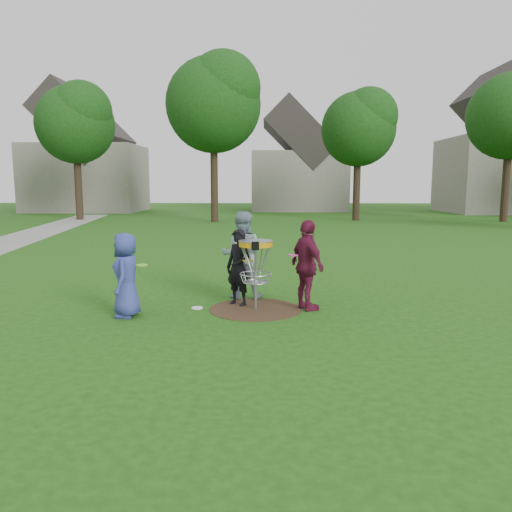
{
  "coord_description": "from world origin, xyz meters",
  "views": [
    {
      "loc": [
        0.2,
        -9.4,
        2.44
      ],
      "look_at": [
        0.0,
        0.3,
        1.0
      ],
      "focal_mm": 35.0,
      "sensor_mm": 36.0,
      "label": 1
    }
  ],
  "objects_px": {
    "player_black": "(238,267)",
    "disc_golf_basket": "(256,257)",
    "player_blue": "(126,275)",
    "player_maroon": "(307,265)",
    "player_grey": "(242,255)"
  },
  "relations": [
    {
      "from": "player_maroon",
      "to": "player_blue",
      "type": "bearing_deg",
      "value": 72.27
    },
    {
      "from": "player_blue",
      "to": "disc_golf_basket",
      "type": "distance_m",
      "value": 2.42
    },
    {
      "from": "player_black",
      "to": "disc_golf_basket",
      "type": "bearing_deg",
      "value": -8.79
    },
    {
      "from": "disc_golf_basket",
      "to": "player_maroon",
      "type": "bearing_deg",
      "value": -0.47
    },
    {
      "from": "player_blue",
      "to": "disc_golf_basket",
      "type": "xyz_separation_m",
      "value": [
        2.34,
        0.56,
        0.25
      ]
    },
    {
      "from": "player_grey",
      "to": "player_maroon",
      "type": "height_order",
      "value": "player_grey"
    },
    {
      "from": "player_blue",
      "to": "disc_golf_basket",
      "type": "relative_size",
      "value": 1.12
    },
    {
      "from": "player_blue",
      "to": "player_grey",
      "type": "xyz_separation_m",
      "value": [
        2.02,
        1.53,
        0.15
      ]
    },
    {
      "from": "player_black",
      "to": "disc_golf_basket",
      "type": "relative_size",
      "value": 1.11
    },
    {
      "from": "player_black",
      "to": "disc_golf_basket",
      "type": "height_order",
      "value": "player_black"
    },
    {
      "from": "player_grey",
      "to": "disc_golf_basket",
      "type": "height_order",
      "value": "player_grey"
    },
    {
      "from": "player_black",
      "to": "player_grey",
      "type": "relative_size",
      "value": 0.83
    },
    {
      "from": "player_blue",
      "to": "player_black",
      "type": "relative_size",
      "value": 1.01
    },
    {
      "from": "player_grey",
      "to": "disc_golf_basket",
      "type": "relative_size",
      "value": 1.34
    },
    {
      "from": "player_black",
      "to": "disc_golf_basket",
      "type": "distance_m",
      "value": 0.55
    }
  ]
}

